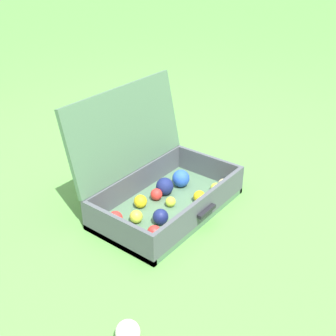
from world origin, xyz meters
TOP-DOWN VIEW (x-y plane):
  - ground_plane at (0.00, 0.00)m, footprint 16.00×16.00m
  - open_suitcase at (-0.06, -0.01)m, footprint 0.65×0.49m
  - stray_ball_on_grass at (-0.68, -0.40)m, footprint 0.08×0.08m

SIDE VIEW (x-z plane):
  - ground_plane at x=0.00m, z-range 0.00..0.00m
  - stray_ball_on_grass at x=-0.68m, z-range 0.00..0.08m
  - open_suitcase at x=-0.06m, z-range -0.14..0.37m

